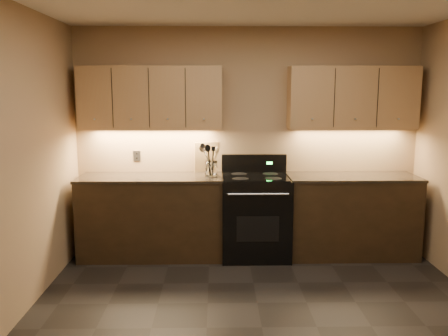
{
  "coord_description": "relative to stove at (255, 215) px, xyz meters",
  "views": [
    {
      "loc": [
        -0.36,
        -3.55,
        1.89
      ],
      "look_at": [
        -0.28,
        1.45,
        1.06
      ],
      "focal_mm": 38.0,
      "sensor_mm": 36.0,
      "label": 1
    }
  ],
  "objects": [
    {
      "name": "wooden_spoon",
      "position": [
        -0.54,
        0.04,
        0.63
      ],
      "size": [
        0.17,
        0.16,
        0.33
      ],
      "primitive_type": null,
      "rotation": [
        -0.24,
        0.4,
        0.17
      ],
      "color": "tan",
      "rests_on": "utensil_crock"
    },
    {
      "name": "black_spoon",
      "position": [
        -0.51,
        0.05,
        0.64
      ],
      "size": [
        0.1,
        0.13,
        0.35
      ],
      "primitive_type": null,
      "rotation": [
        0.21,
        -0.08,
        -0.12
      ],
      "color": "black",
      "rests_on": "utensil_crock"
    },
    {
      "name": "counter_left",
      "position": [
        -1.18,
        0.02,
        -0.01
      ],
      "size": [
        1.62,
        0.62,
        0.93
      ],
      "color": "black",
      "rests_on": "ground"
    },
    {
      "name": "utensil_crock",
      "position": [
        -0.5,
        0.04,
        0.53
      ],
      "size": [
        0.17,
        0.17,
        0.17
      ],
      "color": "white",
      "rests_on": "counter_left"
    },
    {
      "name": "black_turner",
      "position": [
        -0.49,
        0.01,
        0.63
      ],
      "size": [
        0.12,
        0.12,
        0.34
      ],
      "primitive_type": null,
      "rotation": [
        -0.04,
        0.07,
        0.29
      ],
      "color": "black",
      "rests_on": "utensil_crock"
    },
    {
      "name": "counter_right",
      "position": [
        1.1,
        0.02,
        -0.01
      ],
      "size": [
        1.46,
        0.62,
        0.93
      ],
      "color": "black",
      "rests_on": "ground"
    },
    {
      "name": "upper_cab_right",
      "position": [
        1.1,
        0.17,
        1.32
      ],
      "size": [
        1.44,
        0.3,
        0.7
      ],
      "primitive_type": "cube",
      "color": "#A38051",
      "rests_on": "wall_back"
    },
    {
      "name": "stove",
      "position": [
        0.0,
        0.0,
        0.0
      ],
      "size": [
        0.76,
        0.68,
        1.14
      ],
      "color": "black",
      "rests_on": "ground"
    },
    {
      "name": "floor",
      "position": [
        -0.08,
        -1.68,
        -0.48
      ],
      "size": [
        4.0,
        4.0,
        0.0
      ],
      "primitive_type": "plane",
      "color": "black",
      "rests_on": "ground"
    },
    {
      "name": "wall_back",
      "position": [
        -0.08,
        0.32,
        0.82
      ],
      "size": [
        4.0,
        0.04,
        2.6
      ],
      "primitive_type": "cube",
      "color": "#9F7C5D",
      "rests_on": "ground"
    },
    {
      "name": "steel_spatula",
      "position": [
        -0.47,
        0.05,
        0.66
      ],
      "size": [
        0.22,
        0.15,
        0.41
      ],
      "primitive_type": null,
      "rotation": [
        0.2,
        -0.33,
        -0.15
      ],
      "color": "silver",
      "rests_on": "utensil_crock"
    },
    {
      "name": "outlet_plate",
      "position": [
        -1.38,
        0.31,
        0.64
      ],
      "size": [
        0.08,
        0.01,
        0.12
      ],
      "primitive_type": "cube",
      "color": "#B2B5BA",
      "rests_on": "wall_back"
    },
    {
      "name": "cutting_board",
      "position": [
        -0.56,
        0.29,
        0.63
      ],
      "size": [
        0.29,
        0.13,
        0.36
      ],
      "primitive_type": "cube",
      "rotation": [
        0.1,
        0.0,
        0.27
      ],
      "color": "tan",
      "rests_on": "counter_left"
    },
    {
      "name": "steel_skimmer",
      "position": [
        -0.48,
        0.03,
        0.64
      ],
      "size": [
        0.21,
        0.11,
        0.35
      ],
      "primitive_type": null,
      "rotation": [
        -0.03,
        -0.36,
        0.13
      ],
      "color": "silver",
      "rests_on": "utensil_crock"
    },
    {
      "name": "upper_cab_left",
      "position": [
        -1.18,
        0.17,
        1.32
      ],
      "size": [
        1.6,
        0.3,
        0.7
      ],
      "primitive_type": "cube",
      "color": "#A38051",
      "rests_on": "wall_back"
    }
  ]
}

